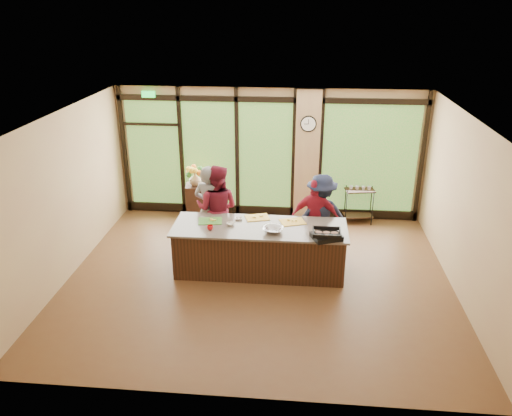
% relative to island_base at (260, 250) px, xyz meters
% --- Properties ---
extents(floor, '(7.00, 7.00, 0.00)m').
position_rel_island_base_xyz_m(floor, '(0.00, -0.30, -0.44)').
color(floor, brown).
rests_on(floor, ground).
extents(ceiling, '(7.00, 7.00, 0.00)m').
position_rel_island_base_xyz_m(ceiling, '(0.00, -0.30, 2.56)').
color(ceiling, white).
rests_on(ceiling, back_wall).
extents(back_wall, '(7.00, 0.00, 7.00)m').
position_rel_island_base_xyz_m(back_wall, '(0.00, 2.70, 1.06)').
color(back_wall, tan).
rests_on(back_wall, floor).
extents(left_wall, '(0.00, 6.00, 6.00)m').
position_rel_island_base_xyz_m(left_wall, '(-3.50, -0.30, 1.06)').
color(left_wall, tan).
rests_on(left_wall, floor).
extents(right_wall, '(0.00, 6.00, 6.00)m').
position_rel_island_base_xyz_m(right_wall, '(3.50, -0.30, 1.06)').
color(right_wall, tan).
rests_on(right_wall, floor).
extents(window_wall, '(6.90, 0.12, 3.00)m').
position_rel_island_base_xyz_m(window_wall, '(0.16, 2.65, 0.95)').
color(window_wall, tan).
rests_on(window_wall, floor).
extents(island_base, '(3.10, 1.00, 0.88)m').
position_rel_island_base_xyz_m(island_base, '(0.00, 0.00, 0.00)').
color(island_base, '#321A10').
rests_on(island_base, floor).
extents(countertop, '(3.20, 1.10, 0.04)m').
position_rel_island_base_xyz_m(countertop, '(0.00, 0.00, 0.46)').
color(countertop, slate).
rests_on(countertop, island_base).
extents(wall_clock, '(0.36, 0.04, 0.36)m').
position_rel_island_base_xyz_m(wall_clock, '(0.85, 2.57, 1.81)').
color(wall_clock, black).
rests_on(wall_clock, window_wall).
extents(cook_left, '(0.76, 0.62, 1.80)m').
position_rel_island_base_xyz_m(cook_left, '(-1.08, 0.78, 0.46)').
color(cook_left, slate).
rests_on(cook_left, floor).
extents(cook_midleft, '(0.98, 0.82, 1.82)m').
position_rel_island_base_xyz_m(cook_midleft, '(-0.92, 0.79, 0.47)').
color(cook_midleft, maroon).
rests_on(cook_midleft, floor).
extents(cook_midright, '(0.97, 0.48, 1.60)m').
position_rel_island_base_xyz_m(cook_midright, '(1.03, 0.75, 0.36)').
color(cook_midright, maroon).
rests_on(cook_midright, floor).
extents(cook_right, '(1.19, 0.86, 1.67)m').
position_rel_island_base_xyz_m(cook_right, '(1.14, 0.85, 0.39)').
color(cook_right, '#171C33').
rests_on(cook_right, floor).
extents(roasting_pan, '(0.59, 0.53, 0.09)m').
position_rel_island_base_xyz_m(roasting_pan, '(1.20, -0.40, 0.52)').
color(roasting_pan, black).
rests_on(roasting_pan, countertop).
extents(mixing_bowl, '(0.42, 0.42, 0.09)m').
position_rel_island_base_xyz_m(mixing_bowl, '(0.26, -0.21, 0.52)').
color(mixing_bowl, silver).
rests_on(mixing_bowl, countertop).
extents(cutting_board_left, '(0.48, 0.39, 0.01)m').
position_rel_island_base_xyz_m(cutting_board_left, '(-0.95, 0.15, 0.49)').
color(cutting_board_left, '#458630').
rests_on(cutting_board_left, countertop).
extents(cutting_board_center, '(0.52, 0.44, 0.01)m').
position_rel_island_base_xyz_m(cutting_board_center, '(-0.08, 0.39, 0.49)').
color(cutting_board_center, gold).
rests_on(cutting_board_center, countertop).
extents(cutting_board_right, '(0.53, 0.46, 0.01)m').
position_rel_island_base_xyz_m(cutting_board_right, '(0.60, 0.25, 0.49)').
color(cutting_board_right, gold).
rests_on(cutting_board_right, countertop).
extents(prep_bowl_near, '(0.18, 0.18, 0.05)m').
position_rel_island_base_xyz_m(prep_bowl_near, '(-0.54, 0.01, 0.50)').
color(prep_bowl_near, white).
rests_on(prep_bowl_near, countertop).
extents(prep_bowl_mid, '(0.18, 0.18, 0.05)m').
position_rel_island_base_xyz_m(prep_bowl_mid, '(0.32, -0.05, 0.50)').
color(prep_bowl_mid, white).
rests_on(prep_bowl_mid, countertop).
extents(prep_bowl_far, '(0.15, 0.15, 0.03)m').
position_rel_island_base_xyz_m(prep_bowl_far, '(-0.43, 0.29, 0.50)').
color(prep_bowl_far, white).
rests_on(prep_bowl_far, countertop).
extents(red_ramekin, '(0.14, 0.14, 0.09)m').
position_rel_island_base_xyz_m(red_ramekin, '(-0.88, -0.22, 0.52)').
color(red_ramekin, red).
rests_on(red_ramekin, countertop).
extents(flower_stand, '(0.50, 0.50, 0.88)m').
position_rel_island_base_xyz_m(flower_stand, '(-1.65, 2.18, -0.00)').
color(flower_stand, '#321A10').
rests_on(flower_stand, floor).
extents(flower_vase, '(0.36, 0.36, 0.29)m').
position_rel_island_base_xyz_m(flower_vase, '(-1.65, 2.18, 0.58)').
color(flower_vase, olive).
rests_on(flower_vase, flower_stand).
extents(bar_cart, '(0.70, 0.48, 0.88)m').
position_rel_island_base_xyz_m(bar_cart, '(2.07, 2.45, 0.09)').
color(bar_cart, '#321A10').
rests_on(bar_cart, floor).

